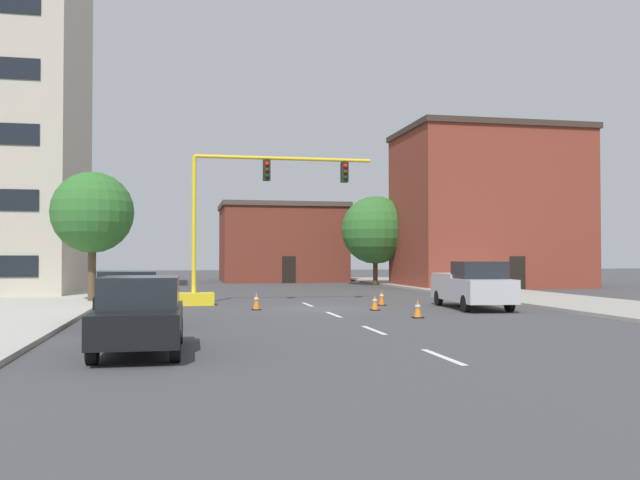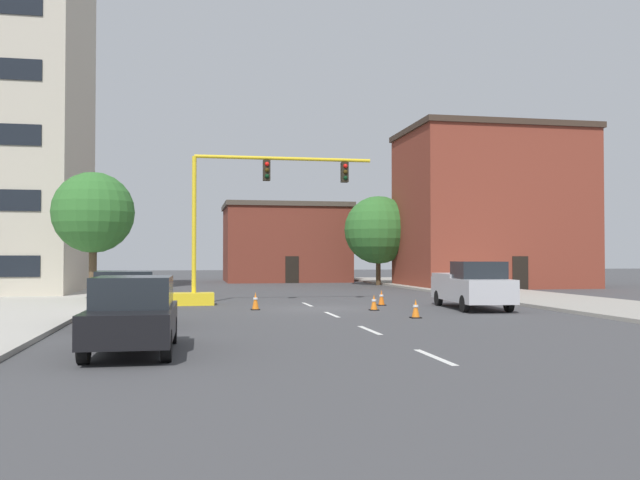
{
  "view_description": "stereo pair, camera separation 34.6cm",
  "coord_description": "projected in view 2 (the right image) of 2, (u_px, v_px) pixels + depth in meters",
  "views": [
    {
      "loc": [
        -5.6,
        -28.15,
        2.21
      ],
      "look_at": [
        0.68,
        2.96,
        2.96
      ],
      "focal_mm": 38.29,
      "sensor_mm": 36.0,
      "label": 1
    },
    {
      "loc": [
        -5.26,
        -28.21,
        2.21
      ],
      "look_at": [
        0.68,
        2.96,
        2.96
      ],
      "focal_mm": 38.29,
      "sensor_mm": 36.0,
      "label": 2
    }
  ],
  "objects": [
    {
      "name": "traffic_signal_gantry",
      "position": [
        220.0,
        255.0,
        31.04
      ],
      "size": [
        9.13,
        1.2,
        6.83
      ],
      "color": "yellow",
      "rests_on": "ground_plane"
    },
    {
      "name": "building_row_right",
      "position": [
        491.0,
        208.0,
        49.07
      ],
      "size": [
        12.64,
        8.88,
        11.31
      ],
      "color": "brown",
      "rests_on": "ground_plane"
    },
    {
      "name": "tree_right_far",
      "position": [
        378.0,
        230.0,
        51.99
      ],
      "size": [
        5.17,
        5.17,
        6.8
      ],
      "color": "#4C3823",
      "rests_on": "ground_plane"
    },
    {
      "name": "sidewalk_left",
      "position": [
        51.0,
        299.0,
        34.23
      ],
      "size": [
        6.0,
        56.0,
        0.14
      ],
      "primitive_type": "cube",
      "color": "#B2ADA3",
      "rests_on": "ground_plane"
    },
    {
      "name": "traffic_cone_roadside_c",
      "position": [
        255.0,
        301.0,
        27.94
      ],
      "size": [
        0.36,
        0.36,
        0.73
      ],
      "color": "black",
      "rests_on": "ground_plane"
    },
    {
      "name": "ground_plane",
      "position": [
        317.0,
        309.0,
        28.64
      ],
      "size": [
        160.0,
        160.0,
        0.0
      ],
      "primitive_type": "plane",
      "color": "#424244"
    },
    {
      "name": "building_brick_center",
      "position": [
        285.0,
        243.0,
        59.88
      ],
      "size": [
        10.74,
        8.6,
        6.75
      ],
      "color": "brown",
      "rests_on": "ground_plane"
    },
    {
      "name": "traffic_cone_roadside_b",
      "position": [
        416.0,
        309.0,
        24.26
      ],
      "size": [
        0.36,
        0.36,
        0.67
      ],
      "color": "black",
      "rests_on": "ground_plane"
    },
    {
      "name": "traffic_cone_roadside_a",
      "position": [
        381.0,
        298.0,
        30.46
      ],
      "size": [
        0.36,
        0.36,
        0.7
      ],
      "color": "black",
      "rests_on": "ground_plane"
    },
    {
      "name": "lane_stripe_seg_2",
      "position": [
        332.0,
        315.0,
        25.69
      ],
      "size": [
        0.16,
        2.4,
        0.01
      ],
      "primitive_type": "cube",
      "color": "silver",
      "rests_on": "ground_plane"
    },
    {
      "name": "lane_stripe_seg_3",
      "position": [
        307.0,
        304.0,
        31.09
      ],
      "size": [
        0.16,
        2.4,
        0.01
      ],
      "primitive_type": "cube",
      "color": "silver",
      "rests_on": "ground_plane"
    },
    {
      "name": "lane_stripe_seg_0",
      "position": [
        435.0,
        357.0,
        14.89
      ],
      "size": [
        0.16,
        2.4,
        0.01
      ],
      "primitive_type": "cube",
      "color": "silver",
      "rests_on": "ground_plane"
    },
    {
      "name": "lane_stripe_seg_1",
      "position": [
        370.0,
        330.0,
        20.29
      ],
      "size": [
        0.16,
        2.4,
        0.01
      ],
      "primitive_type": "cube",
      "color": "silver",
      "rests_on": "ground_plane"
    },
    {
      "name": "sedan_black_mid_left",
      "position": [
        133.0,
        314.0,
        15.6
      ],
      "size": [
        1.92,
        4.52,
        1.74
      ],
      "color": "black",
      "rests_on": "ground_plane"
    },
    {
      "name": "traffic_cone_roadside_d",
      "position": [
        374.0,
        303.0,
        27.69
      ],
      "size": [
        0.36,
        0.36,
        0.64
      ],
      "color": "black",
      "rests_on": "ground_plane"
    },
    {
      "name": "sedan_black_near_left",
      "position": [
        123.0,
        298.0,
        21.48
      ],
      "size": [
        2.23,
        4.64,
        1.74
      ],
      "color": "black",
      "rests_on": "ground_plane"
    },
    {
      "name": "pickup_truck_silver",
      "position": [
        472.0,
        286.0,
        28.56
      ],
      "size": [
        2.44,
        5.55,
        1.99
      ],
      "color": "#BCBCC1",
      "rests_on": "ground_plane"
    },
    {
      "name": "tree_left_near",
      "position": [
        93.0,
        213.0,
        31.74
      ],
      "size": [
        3.78,
        3.78,
        6.13
      ],
      "color": "brown",
      "rests_on": "ground_plane"
    },
    {
      "name": "sidewalk_right",
      "position": [
        501.0,
        294.0,
        38.76
      ],
      "size": [
        6.0,
        56.0,
        0.14
      ],
      "primitive_type": "cube",
      "color": "#9E998E",
      "rests_on": "ground_plane"
    }
  ]
}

